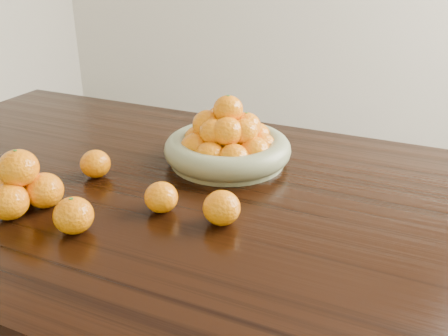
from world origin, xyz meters
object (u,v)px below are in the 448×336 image
at_px(loose_orange_0, 74,215).
at_px(dining_table, 222,231).
at_px(fruit_bowl, 227,143).
at_px(orange_pyramid, 22,186).

bearing_deg(loose_orange_0, dining_table, 51.61).
relative_size(dining_table, fruit_bowl, 6.29).
height_order(fruit_bowl, loose_orange_0, fruit_bowl).
distance_m(dining_table, fruit_bowl, 0.24).
bearing_deg(fruit_bowl, dining_table, -69.57).
height_order(dining_table, fruit_bowl, fruit_bowl).
relative_size(fruit_bowl, loose_orange_0, 4.13).
xyz_separation_m(fruit_bowl, orange_pyramid, (-0.29, -0.39, 0.00)).
xyz_separation_m(dining_table, orange_pyramid, (-0.35, -0.22, 0.14)).
bearing_deg(orange_pyramid, dining_table, 31.54).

